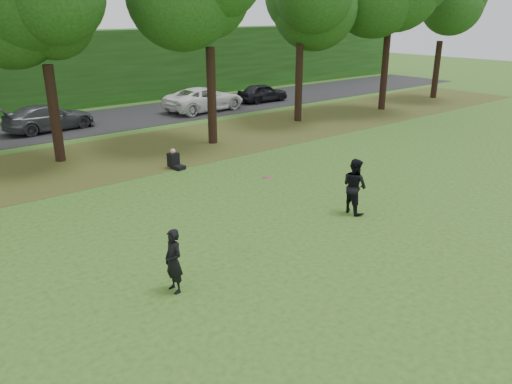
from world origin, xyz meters
TOP-DOWN VIEW (x-y plane):
  - ground at (0.00, 0.00)m, footprint 120.00×120.00m
  - leaf_litter at (0.00, 13.00)m, footprint 60.00×7.00m
  - street at (0.00, 21.00)m, footprint 70.00×7.00m
  - far_hedge at (0.00, 27.00)m, footprint 70.00×3.00m
  - player_left at (-4.70, 1.27)m, footprint 0.38×0.57m
  - player_right at (2.29, 1.84)m, footprint 0.78×0.95m
  - parked_cars at (-0.43, 19.92)m, footprint 36.69×3.23m
  - frisbee at (-1.66, 1.53)m, footprint 0.35×0.33m
  - seated_person at (0.32, 9.77)m, footprint 0.52×0.78m

SIDE VIEW (x-z plane):
  - ground at x=0.00m, z-range 0.00..0.00m
  - leaf_litter at x=0.00m, z-range 0.00..0.01m
  - street at x=0.00m, z-range 0.00..0.02m
  - seated_person at x=0.32m, z-range -0.10..0.73m
  - parked_cars at x=-0.43m, z-range -0.02..1.50m
  - player_left at x=-4.70m, z-range 0.00..1.55m
  - player_right at x=2.29m, z-range 0.00..1.81m
  - frisbee at x=-1.66m, z-range 2.01..2.17m
  - far_hedge at x=0.00m, z-range 0.00..5.00m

